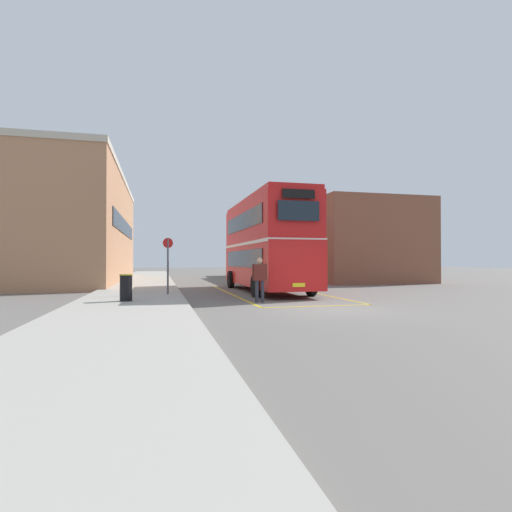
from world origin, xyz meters
The scene contains 10 objects.
ground_plane centered at (0.00, 14.40, 0.00)m, with size 135.60×135.60×0.00m, color #66605B.
sidewalk_left centered at (-6.50, 16.80, 0.07)m, with size 4.00×57.60×0.14m, color #A39E93.
brick_building_left centered at (-11.11, 20.56, 4.01)m, with size 6.14×22.60×8.00m.
depot_building_right centered at (9.51, 19.10, 3.06)m, with size 8.08×14.73×6.11m.
double_decker_bus centered at (-0.08, 7.89, 2.51)m, with size 2.88×10.07×4.75m.
single_deck_bus centered at (3.69, 26.75, 1.64)m, with size 2.97×8.24×3.02m.
pedestrian_boarding centered at (-1.73, 2.66, 1.00)m, with size 0.58×0.25×1.72m.
litter_bin centered at (-6.65, 2.91, 0.63)m, with size 0.46×0.46×0.97m.
bus_stop_sign centered at (-5.12, 5.58, 1.63)m, with size 0.43×0.14×2.45m.
bay_marking_yellow centered at (-0.08, 5.99, 0.00)m, with size 4.26×12.06×0.01m.
Camera 1 is at (-5.51, -12.35, 1.60)m, focal length 28.28 mm.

